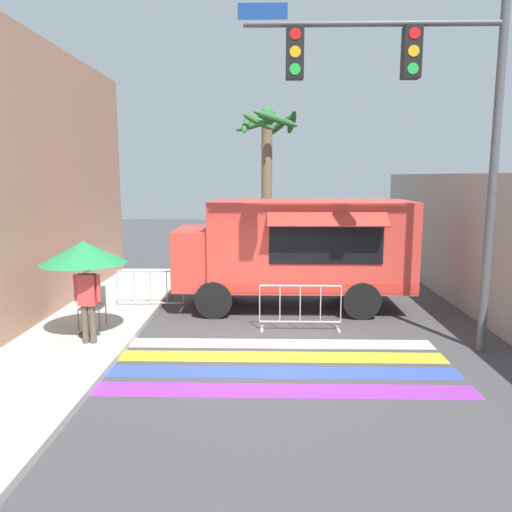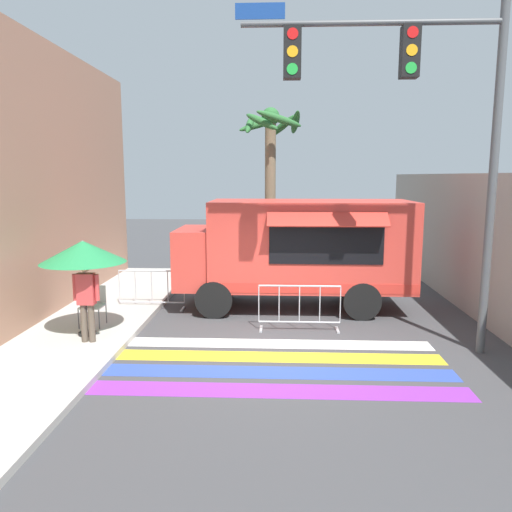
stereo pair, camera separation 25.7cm
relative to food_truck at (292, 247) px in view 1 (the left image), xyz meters
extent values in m
plane|color=#424244|center=(-0.44, -3.20, -1.60)|extent=(60.00, 60.00, 0.00)
cube|color=#B7B5AD|center=(-5.61, -3.20, -1.54)|extent=(4.40, 16.00, 0.12)
cube|color=#A39E93|center=(4.46, -0.20, 0.14)|extent=(0.20, 16.00, 3.48)
cube|color=purple|center=(-0.44, -5.13, -1.60)|extent=(6.40, 0.56, 0.01)
cube|color=#334FB2|center=(-0.44, -4.37, -1.60)|extent=(6.40, 0.56, 0.01)
cube|color=yellow|center=(-0.44, -3.61, -1.60)|extent=(6.40, 0.56, 0.01)
cube|color=white|center=(-0.44, -2.85, -1.60)|extent=(6.40, 0.56, 0.01)
cube|color=#D13D33|center=(0.46, 0.01, 0.09)|extent=(5.05, 2.19, 2.21)
cube|color=#D13D33|center=(-2.06, 0.01, -0.27)|extent=(1.78, 2.01, 1.49)
cube|color=#1E232D|center=(-2.90, 0.01, 0.10)|extent=(0.06, 1.75, 0.57)
cube|color=black|center=(0.76, -1.10, 0.26)|extent=(2.67, 0.03, 0.99)
cube|color=red|center=(0.76, -1.31, 0.83)|extent=(2.77, 0.43, 0.31)
cube|color=red|center=(0.46, -1.09, -0.83)|extent=(5.05, 0.01, 0.24)
cylinder|color=black|center=(-1.91, -1.00, -1.15)|extent=(0.91, 0.22, 0.91)
cylinder|color=black|center=(-1.91, 1.01, -1.15)|extent=(0.91, 0.22, 0.91)
cylinder|color=black|center=(1.65, -1.00, -1.15)|extent=(0.91, 0.22, 0.91)
cylinder|color=black|center=(1.65, 1.01, -1.15)|extent=(0.91, 0.22, 0.91)
cylinder|color=#515456|center=(3.61, -3.14, 1.67)|extent=(0.16, 0.16, 6.55)
cylinder|color=#515456|center=(1.27, -3.14, 4.52)|extent=(4.68, 0.11, 0.11)
cube|color=black|center=(1.97, -3.17, 4.01)|extent=(0.32, 0.28, 0.90)
cylinder|color=red|center=(1.97, -3.31, 4.31)|extent=(0.20, 0.02, 0.20)
cylinder|color=#F2A519|center=(1.97, -3.31, 4.01)|extent=(0.20, 0.02, 0.20)
cylinder|color=green|center=(1.97, -3.31, 3.71)|extent=(0.20, 0.02, 0.20)
cube|color=black|center=(-0.14, -3.17, 4.01)|extent=(0.32, 0.28, 0.90)
cylinder|color=red|center=(-0.14, -3.31, 4.31)|extent=(0.20, 0.02, 0.20)
cylinder|color=#F2A519|center=(-0.14, -3.31, 4.01)|extent=(0.20, 0.02, 0.20)
cylinder|color=green|center=(-0.14, -3.31, 3.71)|extent=(0.20, 0.02, 0.20)
cube|color=navy|center=(-0.72, -3.16, 4.74)|extent=(0.90, 0.02, 0.28)
cylinder|color=black|center=(-4.35, -2.81, -1.45)|extent=(0.36, 0.36, 0.06)
cylinder|color=#B2B2B7|center=(-4.35, -2.81, -0.48)|extent=(0.04, 0.04, 1.99)
cone|color=#268C4C|center=(-4.35, -2.81, 0.28)|extent=(1.73, 1.73, 0.45)
cylinder|color=#4C4C51|center=(-4.69, -2.41, -1.26)|extent=(0.02, 0.02, 0.43)
cylinder|color=#4C4C51|center=(-4.24, -2.41, -1.26)|extent=(0.02, 0.02, 0.43)
cylinder|color=#4C4C51|center=(-4.69, -1.96, -1.26)|extent=(0.02, 0.02, 0.43)
cylinder|color=#4C4C51|center=(-4.24, -1.96, -1.26)|extent=(0.02, 0.02, 0.43)
cube|color=beige|center=(-4.46, -2.19, -1.03)|extent=(0.48, 0.48, 0.03)
cube|color=beige|center=(-4.46, -1.96, -0.81)|extent=(0.48, 0.03, 0.41)
cylinder|color=brown|center=(-4.23, -3.24, -1.09)|extent=(0.13, 0.13, 0.77)
cylinder|color=brown|center=(-4.08, -3.24, -1.09)|extent=(0.13, 0.13, 0.77)
cube|color=#CC3F3F|center=(-4.16, -3.24, -0.39)|extent=(0.34, 0.20, 0.62)
cylinder|color=#CC3F3F|center=(-4.38, -3.24, -0.36)|extent=(0.09, 0.09, 0.53)
cylinder|color=#CC3F3F|center=(-3.94, -3.24, -0.36)|extent=(0.09, 0.09, 0.53)
sphere|color=tan|center=(-4.16, -3.24, 0.06)|extent=(0.22, 0.22, 0.22)
cylinder|color=#B7BABF|center=(0.11, -1.90, -0.59)|extent=(1.81, 0.04, 0.04)
cylinder|color=#B7BABF|center=(0.11, -1.90, -1.42)|extent=(1.81, 0.04, 0.04)
cylinder|color=#B7BABF|center=(-0.79, -1.90, -1.00)|extent=(0.02, 0.02, 0.83)
cylinder|color=#B7BABF|center=(-0.34, -1.90, -1.00)|extent=(0.02, 0.02, 0.83)
cylinder|color=#B7BABF|center=(0.11, -1.90, -1.00)|extent=(0.02, 0.02, 0.83)
cylinder|color=#B7BABF|center=(0.57, -1.90, -1.00)|extent=(0.02, 0.02, 0.83)
cylinder|color=#B7BABF|center=(1.02, -1.90, -1.00)|extent=(0.02, 0.02, 0.83)
cube|color=#B7BABF|center=(-0.74, -1.90, -1.59)|extent=(0.06, 0.44, 0.03)
cube|color=#B7BABF|center=(0.97, -1.90, -1.59)|extent=(0.06, 0.44, 0.03)
cylinder|color=#B7BABF|center=(-3.62, -0.30, -0.59)|extent=(1.69, 0.04, 0.04)
cylinder|color=#B7BABF|center=(-3.62, -0.30, -1.42)|extent=(1.69, 0.04, 0.04)
cylinder|color=#B7BABF|center=(-4.46, -0.30, -1.00)|extent=(0.02, 0.02, 0.83)
cylinder|color=#B7BABF|center=(-4.04, -0.30, -1.00)|extent=(0.02, 0.02, 0.83)
cylinder|color=#B7BABF|center=(-3.62, -0.30, -1.00)|extent=(0.02, 0.02, 0.83)
cylinder|color=#B7BABF|center=(-3.19, -0.30, -1.00)|extent=(0.02, 0.02, 0.83)
cylinder|color=#B7BABF|center=(-2.77, -0.30, -1.00)|extent=(0.02, 0.02, 0.83)
cube|color=#B7BABF|center=(-4.41, -0.30, -1.59)|extent=(0.06, 0.44, 0.03)
cube|color=#B7BABF|center=(-2.82, -0.30, -1.59)|extent=(0.06, 0.44, 0.03)
cylinder|color=#7A664C|center=(-0.65, 4.39, 1.00)|extent=(0.36, 0.36, 5.21)
sphere|color=#2D6B33|center=(-0.65, 4.39, 3.76)|extent=(0.60, 0.60, 0.60)
ellipsoid|color=#2D6B33|center=(0.18, 4.45, 3.58)|extent=(0.35, 1.66, 0.78)
ellipsoid|color=#2D6B33|center=(-0.25, 4.91, 3.50)|extent=(1.13, 0.96, 0.86)
ellipsoid|color=#2D6B33|center=(-1.03, 5.13, 3.59)|extent=(1.57, 0.97, 0.71)
ellipsoid|color=#2D6B33|center=(-1.35, 4.46, 3.52)|extent=(0.37, 1.37, 0.85)
ellipsoid|color=#2D6B33|center=(-0.93, 3.83, 3.54)|extent=(1.21, 0.76, 0.74)
ellipsoid|color=#2D6B33|center=(-0.37, 3.66, 3.61)|extent=(1.57, 0.80, 0.64)
camera|label=1|loc=(-0.62, -12.70, 1.81)|focal=35.00mm
camera|label=2|loc=(-0.37, -12.69, 1.81)|focal=35.00mm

